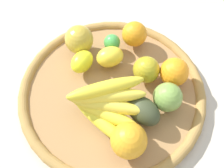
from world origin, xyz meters
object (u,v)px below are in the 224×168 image
object	(u,v)px
lemon_1	(82,62)
lime_0	(112,42)
banana_bunch	(105,105)
avocado	(143,111)
apple_2	(79,40)
orange_0	(134,34)
lemon_0	(110,57)
orange_2	(129,140)
apple_1	(168,97)
orange_1	(174,72)
apple_0	(146,70)

from	to	relation	value
lemon_1	lime_0	bearing A→B (deg)	-166.87
banana_bunch	lemon_1	size ratio (longest dim) A/B	2.68
avocado	apple_2	xyz separation A→B (m)	(0.04, -0.25, 0.01)
avocado	orange_0	bearing A→B (deg)	-115.27
banana_bunch	avocado	size ratio (longest dim) A/B	2.08
lime_0	avocado	size ratio (longest dim) A/B	0.51
lemon_0	orange_2	xyz separation A→B (m)	(0.07, 0.22, 0.01)
lime_0	lemon_0	distance (m)	0.05
avocado	apple_1	xyz separation A→B (m)	(-0.07, -0.00, 0.01)
orange_0	avocado	bearing A→B (deg)	64.73
orange_1	lemon_1	world-z (taller)	orange_1
orange_1	orange_2	bearing A→B (deg)	28.46
orange_1	lime_0	bearing A→B (deg)	-62.47
apple_0	avocado	bearing A→B (deg)	54.75
orange_1	apple_1	size ratio (longest dim) A/B	1.03
lemon_1	apple_1	bearing A→B (deg)	124.20
orange_1	lemon_0	world-z (taller)	orange_1
apple_1	apple_2	bearing A→B (deg)	-66.36
lemon_0	orange_0	distance (m)	0.10
lemon_0	orange_2	distance (m)	0.23
avocado	lemon_1	distance (m)	0.20
lime_0	orange_2	world-z (taller)	orange_2
apple_0	orange_0	size ratio (longest dim) A/B	0.99
avocado	orange_2	world-z (taller)	orange_2
orange_1	apple_0	xyz separation A→B (m)	(0.06, -0.04, -0.00)
banana_bunch	avocado	distance (m)	0.09
lime_0	lemon_0	bearing A→B (deg)	56.55
apple_1	orange_2	world-z (taller)	orange_2
apple_0	avocado	distance (m)	0.11
lemon_0	apple_1	world-z (taller)	apple_1
orange_1	lime_0	world-z (taller)	orange_1
apple_0	lemon_0	xyz separation A→B (m)	(0.06, -0.08, -0.01)
orange_0	lime_0	bearing A→B (deg)	-10.16
avocado	apple_1	world-z (taller)	apple_1
avocado	apple_2	world-z (taller)	apple_2
lemon_0	apple_2	bearing A→B (deg)	-58.37
orange_0	apple_2	xyz separation A→B (m)	(0.14, -0.05, 0.00)
orange_0	apple_1	xyz separation A→B (m)	(0.03, 0.20, 0.00)
orange_1	apple_1	distance (m)	0.07
orange_1	banana_bunch	size ratio (longest dim) A/B	0.39
orange_2	apple_0	bearing A→B (deg)	-132.88
lime_0	avocado	xyz separation A→B (m)	(0.03, 0.22, 0.01)
apple_1	orange_0	bearing A→B (deg)	-98.43
avocado	lemon_0	bearing A→B (deg)	-91.92
orange_1	lemon_0	size ratio (longest dim) A/B	1.00
lime_0	orange_2	distance (m)	0.29
apple_0	avocado	world-z (taller)	apple_0
avocado	orange_0	distance (m)	0.23
lime_0	orange_2	xyz separation A→B (m)	(0.10, 0.27, 0.02)
lime_0	apple_0	bearing A→B (deg)	103.34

